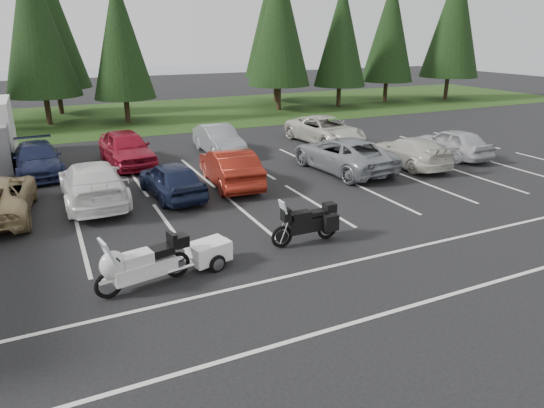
{
  "coord_description": "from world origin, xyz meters",
  "views": [
    {
      "loc": [
        -5.43,
        -13.38,
        5.93
      ],
      "look_at": [
        0.68,
        -0.5,
        0.87
      ],
      "focal_mm": 32.0,
      "sensor_mm": 36.0,
      "label": 1
    }
  ],
  "objects_px": {
    "car_near_8": "(452,143)",
    "car_far_2": "(126,148)",
    "car_near_6": "(343,154)",
    "cargo_trailer": "(209,254)",
    "car_near_5": "(230,167)",
    "car_far_4": "(325,130)",
    "car_near_3": "(93,183)",
    "car_near_7": "(409,152)",
    "car_near_4": "(171,179)",
    "adventure_motorcycle": "(305,220)",
    "car_far_3": "(219,140)",
    "touring_motorcycle": "(143,259)",
    "car_far_1": "(38,159)"
  },
  "relations": [
    {
      "from": "car_far_4",
      "to": "cargo_trailer",
      "type": "xyz_separation_m",
      "value": [
        -10.82,
        -11.88,
        -0.39
      ]
    },
    {
      "from": "car_near_4",
      "to": "cargo_trailer",
      "type": "xyz_separation_m",
      "value": [
        -0.58,
        -6.2,
        -0.34
      ]
    },
    {
      "from": "car_near_3",
      "to": "car_near_5",
      "type": "xyz_separation_m",
      "value": [
        5.31,
        -0.08,
        -0.01
      ]
    },
    {
      "from": "adventure_motorcycle",
      "to": "car_near_6",
      "type": "bearing_deg",
      "value": 49.82
    },
    {
      "from": "car_near_8",
      "to": "adventure_motorcycle",
      "type": "height_order",
      "value": "adventure_motorcycle"
    },
    {
      "from": "touring_motorcycle",
      "to": "cargo_trailer",
      "type": "height_order",
      "value": "touring_motorcycle"
    },
    {
      "from": "car_near_7",
      "to": "adventure_motorcycle",
      "type": "relative_size",
      "value": 1.91
    },
    {
      "from": "car_near_5",
      "to": "car_near_3",
      "type": "bearing_deg",
      "value": 4.16
    },
    {
      "from": "car_near_7",
      "to": "car_far_1",
      "type": "bearing_deg",
      "value": -18.58
    },
    {
      "from": "car_near_6",
      "to": "car_near_7",
      "type": "height_order",
      "value": "car_near_6"
    },
    {
      "from": "car_near_7",
      "to": "car_near_4",
      "type": "bearing_deg",
      "value": 0.61
    },
    {
      "from": "car_near_8",
      "to": "car_far_2",
      "type": "height_order",
      "value": "car_far_2"
    },
    {
      "from": "car_near_5",
      "to": "car_near_8",
      "type": "distance_m",
      "value": 11.74
    },
    {
      "from": "car_near_4",
      "to": "car_near_7",
      "type": "bearing_deg",
      "value": 173.74
    },
    {
      "from": "car_near_7",
      "to": "touring_motorcycle",
      "type": "distance_m",
      "value": 15.0
    },
    {
      "from": "car_near_4",
      "to": "car_near_6",
      "type": "xyz_separation_m",
      "value": [
        7.92,
        0.36,
        0.07
      ]
    },
    {
      "from": "car_far_2",
      "to": "car_far_4",
      "type": "height_order",
      "value": "car_far_2"
    },
    {
      "from": "car_near_4",
      "to": "car_near_5",
      "type": "height_order",
      "value": "car_near_5"
    },
    {
      "from": "car_near_3",
      "to": "car_near_8",
      "type": "relative_size",
      "value": 1.24
    },
    {
      "from": "car_near_6",
      "to": "car_near_5",
      "type": "bearing_deg",
      "value": -5.74
    },
    {
      "from": "car_far_2",
      "to": "touring_motorcycle",
      "type": "relative_size",
      "value": 1.76
    },
    {
      "from": "car_far_1",
      "to": "car_near_5",
      "type": "bearing_deg",
      "value": -39.06
    },
    {
      "from": "car_far_2",
      "to": "car_far_4",
      "type": "relative_size",
      "value": 0.9
    },
    {
      "from": "car_far_2",
      "to": "car_far_4",
      "type": "xyz_separation_m",
      "value": [
        10.95,
        0.12,
        -0.07
      ]
    },
    {
      "from": "cargo_trailer",
      "to": "car_far_4",
      "type": "bearing_deg",
      "value": 33.06
    },
    {
      "from": "car_near_3",
      "to": "car_near_7",
      "type": "distance_m",
      "value": 14.0
    },
    {
      "from": "car_far_4",
      "to": "car_near_7",
      "type": "bearing_deg",
      "value": -86.49
    },
    {
      "from": "car_far_4",
      "to": "cargo_trailer",
      "type": "relative_size",
      "value": 3.48
    },
    {
      "from": "car_near_5",
      "to": "cargo_trailer",
      "type": "xyz_separation_m",
      "value": [
        -3.13,
        -6.67,
        -0.41
      ]
    },
    {
      "from": "car_near_3",
      "to": "car_near_8",
      "type": "bearing_deg",
      "value": 178.49
    },
    {
      "from": "car_far_3",
      "to": "car_near_5",
      "type": "bearing_deg",
      "value": -104.48
    },
    {
      "from": "car_near_8",
      "to": "car_near_4",
      "type": "bearing_deg",
      "value": -0.2
    },
    {
      "from": "car_far_2",
      "to": "adventure_motorcycle",
      "type": "xyz_separation_m",
      "value": [
        3.18,
        -11.53,
        -0.08
      ]
    },
    {
      "from": "car_near_7",
      "to": "car_far_1",
      "type": "height_order",
      "value": "car_far_1"
    },
    {
      "from": "car_near_7",
      "to": "car_near_8",
      "type": "bearing_deg",
      "value": -170.97
    },
    {
      "from": "car_far_2",
      "to": "car_far_3",
      "type": "distance_m",
      "value": 4.67
    },
    {
      "from": "car_near_3",
      "to": "car_near_5",
      "type": "relative_size",
      "value": 1.15
    },
    {
      "from": "car_near_8",
      "to": "cargo_trailer",
      "type": "distance_m",
      "value": 16.17
    },
    {
      "from": "car_near_8",
      "to": "car_far_2",
      "type": "distance_m",
      "value": 15.94
    },
    {
      "from": "car_near_3",
      "to": "car_near_4",
      "type": "height_order",
      "value": "car_near_3"
    },
    {
      "from": "car_near_8",
      "to": "touring_motorcycle",
      "type": "distance_m",
      "value": 17.97
    },
    {
      "from": "touring_motorcycle",
      "to": "cargo_trailer",
      "type": "distance_m",
      "value": 1.88
    },
    {
      "from": "car_near_5",
      "to": "cargo_trailer",
      "type": "relative_size",
      "value": 3.01
    },
    {
      "from": "car_near_4",
      "to": "car_far_1",
      "type": "height_order",
      "value": "car_near_4"
    },
    {
      "from": "car_near_3",
      "to": "car_near_7",
      "type": "xyz_separation_m",
      "value": [
        13.97,
        -0.8,
        -0.1
      ]
    },
    {
      "from": "car_far_4",
      "to": "cargo_trailer",
      "type": "distance_m",
      "value": 16.07
    },
    {
      "from": "car_far_4",
      "to": "touring_motorcycle",
      "type": "xyz_separation_m",
      "value": [
        -12.61,
        -12.29,
        0.01
      ]
    },
    {
      "from": "car_near_6",
      "to": "cargo_trailer",
      "type": "height_order",
      "value": "car_near_6"
    },
    {
      "from": "car_far_2",
      "to": "car_near_5",
      "type": "bearing_deg",
      "value": -61.85
    },
    {
      "from": "car_near_4",
      "to": "adventure_motorcycle",
      "type": "relative_size",
      "value": 1.69
    }
  ]
}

